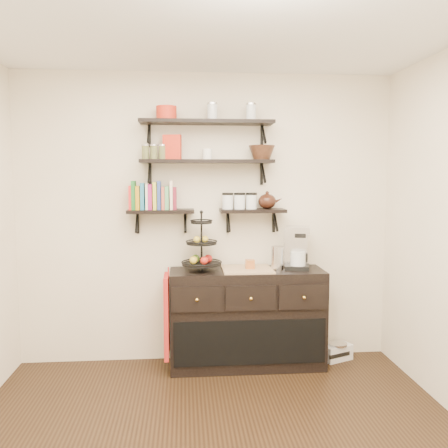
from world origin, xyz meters
TOP-DOWN VIEW (x-y plane):
  - ceiling at (0.00, 0.00)m, footprint 3.50×3.50m
  - back_wall at (0.00, 1.75)m, footprint 3.50×0.02m
  - shelf_top at (0.00, 1.62)m, footprint 1.20×0.27m
  - shelf_mid at (0.00, 1.62)m, footprint 1.20×0.27m
  - shelf_low_left at (-0.42, 1.63)m, footprint 0.60×0.25m
  - shelf_low_right at (0.42, 1.63)m, footprint 0.60×0.25m
  - cookbooks at (-0.47, 1.63)m, footprint 0.43×0.15m
  - glass_canisters at (0.30, 1.63)m, footprint 0.32×0.10m
  - sideboard at (0.36, 1.51)m, footprint 1.40×0.50m
  - fruit_stand at (-0.05, 1.52)m, footprint 0.36×0.36m
  - candle at (0.38, 1.51)m, footprint 0.08×0.08m
  - coffee_maker at (0.82, 1.54)m, footprint 0.26×0.26m
  - thermal_carafe at (0.63, 1.49)m, footprint 0.11×0.11m
  - apron at (-0.37, 1.41)m, footprint 0.04×0.31m
  - radio at (1.24, 1.57)m, footprint 0.31×0.25m
  - recipe_box at (-0.31, 1.61)m, footprint 0.17×0.09m
  - walnut_bowl at (0.50, 1.61)m, footprint 0.24×0.24m
  - ramekins at (0.00, 1.61)m, footprint 0.09×0.09m
  - teapot at (0.56, 1.63)m, footprint 0.24×0.20m
  - red_pot at (-0.36, 1.61)m, footprint 0.18×0.18m

SIDE VIEW (x-z plane):
  - radio at x=1.24m, z-range 0.00..0.17m
  - sideboard at x=0.36m, z-range -0.01..0.91m
  - apron at x=-0.37m, z-range 0.16..0.89m
  - candle at x=0.38m, z-range 0.92..1.00m
  - thermal_carafe at x=0.63m, z-range 0.90..1.12m
  - fruit_stand at x=-0.05m, z-range 0.82..1.34m
  - coffee_maker at x=0.82m, z-range 0.89..1.29m
  - back_wall at x=0.00m, z-range 0.00..2.70m
  - shelf_low_left at x=-0.42m, z-range 1.31..1.54m
  - shelf_low_right at x=0.42m, z-range 1.31..1.54m
  - glass_canisters at x=0.30m, z-range 1.45..1.58m
  - teapot at x=0.56m, z-range 1.45..1.61m
  - cookbooks at x=-0.47m, z-range 1.44..1.70m
  - shelf_mid at x=0.00m, z-range 1.77..2.00m
  - ramekins at x=0.00m, z-range 1.90..2.00m
  - walnut_bowl at x=0.50m, z-range 1.90..2.03m
  - recipe_box at x=-0.31m, z-range 1.90..2.12m
  - shelf_top at x=0.00m, z-range 2.12..2.35m
  - red_pot at x=-0.36m, z-range 2.25..2.37m
  - ceiling at x=0.00m, z-range 2.69..2.71m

